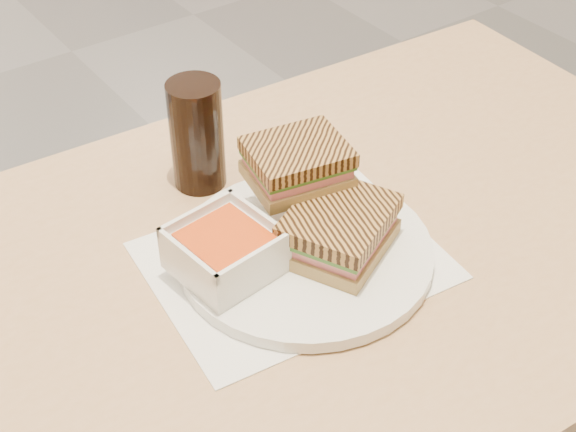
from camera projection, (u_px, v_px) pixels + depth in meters
main_table at (296, 319)px, 1.06m from camera, size 1.24×0.77×0.75m
tray_liner at (294, 260)px, 0.97m from camera, size 0.35×0.29×0.00m
plate at (305, 252)px, 0.97m from camera, size 0.30×0.30×0.02m
soup_bowl at (225, 252)px, 0.92m from camera, size 0.12×0.12×0.06m
panini_lower at (339, 230)px, 0.95m from camera, size 0.16×0.15×0.06m
panini_upper at (297, 163)px, 0.97m from camera, size 0.13×0.11×0.05m
cola_glass at (197, 135)px, 1.05m from camera, size 0.07×0.07×0.15m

